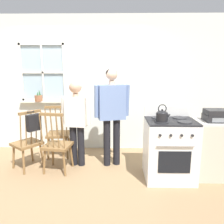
{
  "coord_description": "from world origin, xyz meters",
  "views": [
    {
      "loc": [
        0.72,
        -3.05,
        1.71
      ],
      "look_at": [
        0.65,
        0.35,
        1.0
      ],
      "focal_mm": 35.0,
      "sensor_mm": 36.0,
      "label": 1
    }
  ],
  "objects": [
    {
      "name": "stove",
      "position": [
        1.54,
        0.14,
        0.47
      ],
      "size": [
        0.73,
        0.68,
        1.08
      ],
      "color": "white",
      "rests_on": "ground_plane"
    },
    {
      "name": "chair_center_cluster",
      "position": [
        -0.39,
        0.93,
        0.44
      ],
      "size": [
        0.45,
        0.44,
        1.02
      ],
      "rotation": [
        0.0,
        0.0,
        -3.06
      ],
      "color": "olive",
      "rests_on": "ground_plane"
    },
    {
      "name": "wall_back",
      "position": [
        0.03,
        1.4,
        1.34
      ],
      "size": [
        6.4,
        0.16,
        2.7
      ],
      "color": "silver",
      "rests_on": "ground_plane"
    },
    {
      "name": "person_elderly_left",
      "position": [
        0.04,
        0.55,
        0.9
      ],
      "size": [
        0.51,
        0.26,
        1.48
      ],
      "rotation": [
        0.0,
        0.0,
        -0.14
      ],
      "color": "black",
      "rests_on": "ground_plane"
    },
    {
      "name": "potted_plant",
      "position": [
        -0.86,
        1.31,
        1.09
      ],
      "size": [
        0.15,
        0.15,
        0.24
      ],
      "color": "#935B3D",
      "rests_on": "wall_back"
    },
    {
      "name": "chair_near_wall",
      "position": [
        -0.25,
        0.31,
        0.44
      ],
      "size": [
        0.48,
        0.46,
        1.02
      ],
      "rotation": [
        0.0,
        0.0,
        2.99
      ],
      "color": "olive",
      "rests_on": "ground_plane"
    },
    {
      "name": "chair_by_window",
      "position": [
        -0.77,
        0.41,
        0.44
      ],
      "size": [
        0.57,
        0.58,
        1.02
      ],
      "rotation": [
        0.0,
        0.0,
        -2.23
      ],
      "color": "olive",
      "rests_on": "ground_plane"
    },
    {
      "name": "handbag",
      "position": [
        -0.59,
        0.27,
        0.85
      ],
      "size": [
        0.25,
        0.25,
        0.31
      ],
      "color": "black",
      "rests_on": "chair_by_window"
    },
    {
      "name": "ground_plane",
      "position": [
        0.0,
        0.0,
        0.0
      ],
      "size": [
        16.0,
        16.0,
        0.0
      ],
      "primitive_type": "plane",
      "color": "#937551"
    },
    {
      "name": "stereo",
      "position": [
        2.22,
        0.17,
        0.99
      ],
      "size": [
        0.34,
        0.29,
        0.18
      ],
      "color": "#232326",
      "rests_on": "side_counter"
    },
    {
      "name": "person_teen_center",
      "position": [
        0.64,
        0.57,
        1.02
      ],
      "size": [
        0.61,
        0.32,
        1.68
      ],
      "rotation": [
        0.0,
        0.0,
        0.26
      ],
      "color": "black",
      "rests_on": "ground_plane"
    },
    {
      "name": "side_counter",
      "position": [
        2.22,
        0.19,
        0.45
      ],
      "size": [
        0.55,
        0.5,
        0.9
      ],
      "color": "beige",
      "rests_on": "ground_plane"
    },
    {
      "name": "kettle",
      "position": [
        1.37,
        0.0,
        1.02
      ],
      "size": [
        0.21,
        0.17,
        0.25
      ],
      "color": "black",
      "rests_on": "stove"
    }
  ]
}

